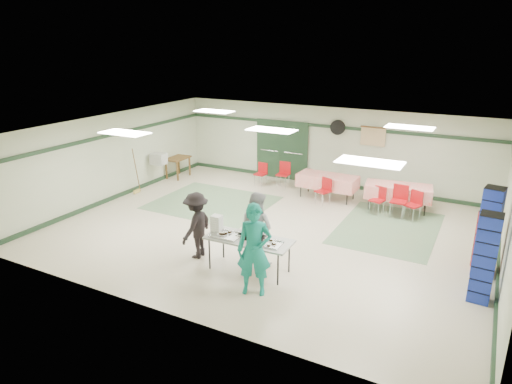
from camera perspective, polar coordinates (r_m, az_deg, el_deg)
The scene contains 41 objects.
floor at distance 12.33m, azimuth 1.82°, elevation -4.58°, with size 11.00×11.00×0.00m, color beige.
ceiling at distance 11.54m, azimuth 1.96°, elevation 7.85°, with size 11.00×11.00×0.00m, color white.
wall_back at distance 15.90m, azimuth 9.07°, elevation 5.62°, with size 11.00×11.00×0.00m, color beige.
wall_front at distance 8.31m, azimuth -11.97°, elevation -6.67°, with size 11.00×11.00×0.00m, color beige.
wall_left at distance 15.01m, azimuth -17.38°, elevation 4.25°, with size 9.00×9.00×0.00m, color beige.
wall_right at distance 10.79m, azimuth 29.16°, elevation -2.76°, with size 9.00×9.00×0.00m, color beige.
trim_back at distance 15.73m, azimuth 9.16°, elevation 8.09°, with size 11.00×0.06×0.10m, color #1C3420.
baseboard_back at distance 16.20m, azimuth 8.81°, elevation 1.15°, with size 11.00×0.06×0.12m, color #1C3420.
trim_left at distance 14.85m, azimuth -17.55°, elevation 6.85°, with size 9.00×0.06×0.10m, color #1C3420.
baseboard_left at distance 15.34m, azimuth -16.84°, elevation -0.43°, with size 9.00×0.06×0.12m, color #1C3420.
baseboard_right at distance 11.27m, azimuth 27.98°, elevation -8.87°, with size 9.00×0.06×0.12m, color #1C3420.
green_patch_a at distance 14.29m, azimuth -5.43°, elevation -1.32°, with size 3.50×3.00×0.01m, color gray.
green_patch_b at distance 12.84m, azimuth 16.18°, elevation -4.36°, with size 2.50×3.50×0.01m, color gray.
double_door_left at distance 16.73m, azimuth 1.79°, elevation 5.43°, with size 0.90×0.06×2.10m, color gray.
double_door_right at distance 16.34m, azimuth 4.79°, elevation 5.06°, with size 0.90×0.06×2.10m, color gray.
door_frame at distance 16.51m, azimuth 3.23°, elevation 5.24°, with size 2.00×0.03×2.15m, color #1C3420.
wall_fan at distance 15.61m, azimuth 10.17°, elevation 7.95°, with size 0.50×0.50×0.10m, color black.
scroll_banner at distance 15.34m, azimuth 14.42°, elevation 6.71°, with size 0.80×0.02×0.60m, color #D5BB85.
serving_table at distance 9.88m, azimuth -0.89°, elevation -6.09°, with size 1.92×0.83×0.76m.
sheet_tray_right at distance 9.59m, azimuth 1.59°, elevation -6.52°, with size 0.53×0.40×0.02m, color silver.
sheet_tray_mid at distance 10.02m, azimuth -0.66°, elevation -5.38°, with size 0.53×0.40×0.02m, color silver.
sheet_tray_left at distance 10.01m, azimuth -3.74°, elevation -5.45°, with size 0.62×0.47×0.02m, color silver.
baking_pan at distance 9.83m, azimuth -0.19°, elevation -5.70°, with size 0.45×0.28×0.08m, color black.
foam_box_stack at distance 10.23m, azimuth -4.93°, elevation -3.91°, with size 0.23×0.21×0.36m, color white.
volunteer_teal at distance 8.95m, azimuth -0.21°, elevation -7.25°, with size 0.69×0.45×1.88m, color #138779.
volunteer_grey at distance 10.22m, azimuth 0.09°, elevation -4.47°, with size 0.82×0.64×1.68m, color gray.
volunteer_dark at distance 10.58m, azimuth -7.46°, elevation -4.14°, with size 1.01×0.58×1.57m, color black.
dining_table_a at distance 14.15m, azimuth 17.34°, elevation 0.11°, with size 2.00×1.12×0.77m.
dining_table_b at distance 14.66m, azimuth 8.92°, elevation 1.38°, with size 1.90×0.90×0.77m.
chair_a at distance 13.60m, azimuth 17.51°, elevation -0.65°, with size 0.45×0.45×0.93m.
chair_b at distance 13.71m, azimuth 15.06°, elevation -0.63°, with size 0.46×0.46×0.80m.
chair_c at distance 13.54m, azimuth 19.20°, elevation -1.19°, with size 0.51×0.51×0.83m.
chair_d at distance 14.12m, azimuth 8.58°, elevation 0.46°, with size 0.50×0.50×0.83m.
chair_loose_a at distance 15.71m, azimuth 3.52°, elevation 2.57°, with size 0.42×0.42×0.86m.
chair_loose_b at distance 15.86m, azimuth 0.70°, elevation 2.57°, with size 0.39×0.40×0.78m.
crate_stack_blue_a at distance 10.77m, azimuth 27.02°, elevation -4.51°, with size 0.38×0.38×1.98m, color #1B31A5.
crate_stack_red at distance 11.07m, azimuth 26.81°, elevation -5.74°, with size 0.41×0.41×1.32m, color maroon.
crate_stack_blue_b at distance 9.73m, azimuth 26.70°, elevation -7.42°, with size 0.40×0.40×1.80m, color #1B31A5.
printer_table at distance 16.96m, azimuth -9.76°, elevation 3.95°, with size 0.64×0.96×0.74m.
office_printer at distance 16.10m, azimuth -12.08°, elevation 4.08°, with size 0.48×0.42×0.38m, color #A9A9A5.
broom at distance 15.43m, azimuth -14.74°, elevation 2.66°, with size 0.03×0.03×1.50m, color brown.
Camera 1 is at (4.95, -10.20, 4.83)m, focal length 32.00 mm.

